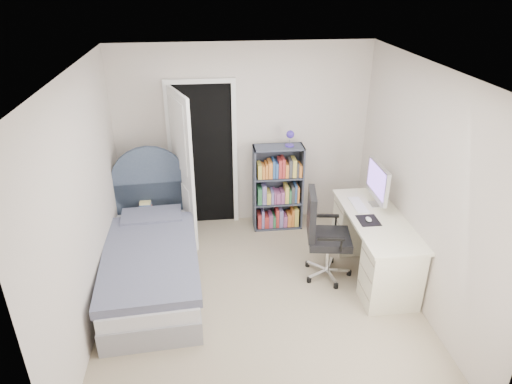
{
  "coord_description": "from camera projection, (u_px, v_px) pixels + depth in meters",
  "views": [
    {
      "loc": [
        -0.51,
        -4.04,
        3.3
      ],
      "look_at": [
        0.01,
        0.42,
        1.1
      ],
      "focal_mm": 32.0,
      "sensor_mm": 36.0,
      "label": 1
    }
  ],
  "objects": [
    {
      "name": "room_shell",
      "position": [
        260.0,
        197.0,
        4.56
      ],
      "size": [
        3.5,
        3.7,
        2.6
      ],
      "color": "gray",
      "rests_on": "ground"
    },
    {
      "name": "door",
      "position": [
        190.0,
        162.0,
        5.94
      ],
      "size": [
        0.92,
        0.79,
        2.06
      ],
      "color": "black",
      "rests_on": "ground"
    },
    {
      "name": "bed",
      "position": [
        152.0,
        259.0,
        5.24
      ],
      "size": [
        1.13,
        2.2,
        1.32
      ],
      "color": "gray",
      "rests_on": "ground"
    },
    {
      "name": "nightstand",
      "position": [
        150.0,
        213.0,
        6.04
      ],
      "size": [
        0.4,
        0.4,
        0.59
      ],
      "color": "#D7AD84",
      "rests_on": "ground"
    },
    {
      "name": "floor_lamp",
      "position": [
        183.0,
        195.0,
        6.25
      ],
      "size": [
        0.18,
        0.18,
        1.25
      ],
      "color": "silver",
      "rests_on": "ground"
    },
    {
      "name": "bookcase",
      "position": [
        278.0,
        190.0,
        6.27
      ],
      "size": [
        0.67,
        0.29,
        1.42
      ],
      "color": "#3C4152",
      "rests_on": "ground"
    },
    {
      "name": "desk",
      "position": [
        374.0,
        243.0,
        5.34
      ],
      "size": [
        0.62,
        1.55,
        1.27
      ],
      "color": "beige",
      "rests_on": "ground"
    },
    {
      "name": "office_chair",
      "position": [
        322.0,
        231.0,
        5.21
      ],
      "size": [
        0.58,
        0.6,
        1.09
      ],
      "color": "silver",
      "rests_on": "ground"
    }
  ]
}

